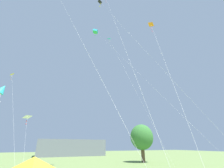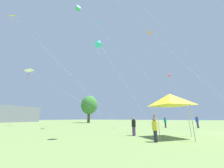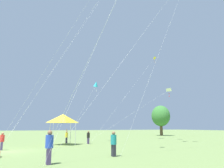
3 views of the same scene
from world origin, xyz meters
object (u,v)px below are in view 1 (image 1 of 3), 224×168
(kite_cyan_diamond_0, at_px, (2,89))
(kite_orange_delta_5, at_px, (151,26))
(kite_black_delta_6, at_px, (101,3))
(kite_yellow_delta_4, at_px, (12,76))
(kite_blue_delta_3, at_px, (106,0))
(kite_cyan_delta_7, at_px, (110,40))
(kite_white_delta_8, at_px, (27,117))
(kite_cyan_box_1, at_px, (95,32))

(kite_cyan_diamond_0, distance_m, kite_orange_delta_5, 16.18)
(kite_black_delta_6, bearing_deg, kite_yellow_delta_4, 140.93)
(kite_blue_delta_3, relative_size, kite_black_delta_6, 1.07)
(kite_cyan_delta_7, bearing_deg, kite_blue_delta_3, -118.59)
(kite_orange_delta_5, relative_size, kite_white_delta_8, 1.19)
(kite_cyan_box_1, xyz_separation_m, kite_cyan_delta_7, (1.17, -6.20, -6.73))
(kite_white_delta_8, bearing_deg, kite_cyan_box_1, 13.01)
(kite_cyan_box_1, height_order, kite_blue_delta_3, kite_cyan_box_1)
(kite_yellow_delta_4, relative_size, kite_black_delta_6, 0.57)
(kite_cyan_diamond_0, relative_size, kite_white_delta_8, 0.57)
(kite_blue_delta_3, distance_m, kite_yellow_delta_4, 19.06)
(kite_orange_delta_5, bearing_deg, kite_white_delta_8, 129.34)
(kite_blue_delta_3, height_order, kite_yellow_delta_4, kite_blue_delta_3)
(kite_black_delta_6, bearing_deg, kite_cyan_delta_7, 55.54)
(kite_yellow_delta_4, bearing_deg, kite_black_delta_6, -39.07)
(kite_blue_delta_3, height_order, kite_cyan_delta_7, kite_blue_delta_3)
(kite_cyan_box_1, bearing_deg, kite_blue_delta_3, -98.73)
(kite_orange_delta_5, height_order, kite_black_delta_6, kite_black_delta_6)
(kite_yellow_delta_4, bearing_deg, kite_orange_delta_5, -43.03)
(kite_cyan_delta_7, distance_m, kite_white_delta_8, 19.28)
(kite_cyan_box_1, xyz_separation_m, kite_orange_delta_5, (1.78, -17.26, -12.56))
(kite_cyan_diamond_0, bearing_deg, kite_cyan_box_1, 51.51)
(kite_cyan_diamond_0, height_order, kite_blue_delta_3, kite_blue_delta_3)
(kite_cyan_diamond_0, distance_m, kite_blue_delta_3, 20.49)
(kite_orange_delta_5, height_order, kite_white_delta_8, kite_orange_delta_5)
(kite_orange_delta_5, xyz_separation_m, kite_black_delta_6, (-4.44, 5.47, 7.58))
(kite_cyan_box_1, bearing_deg, kite_yellow_delta_4, -167.73)
(kite_cyan_box_1, distance_m, kite_white_delta_8, 24.16)
(kite_cyan_delta_7, bearing_deg, kite_white_delta_8, 161.83)
(kite_black_delta_6, bearing_deg, kite_cyan_box_1, 77.28)
(kite_cyan_delta_7, xyz_separation_m, kite_white_delta_8, (-11.57, 3.80, -14.94))
(kite_blue_delta_3, relative_size, kite_yellow_delta_4, 1.88)
(kite_blue_delta_3, distance_m, kite_black_delta_6, 1.66)
(kite_blue_delta_3, bearing_deg, kite_white_delta_8, 133.01)
(kite_cyan_box_1, distance_m, kite_black_delta_6, 13.07)
(kite_white_delta_8, bearing_deg, kite_yellow_delta_4, -170.21)
(kite_cyan_diamond_0, xyz_separation_m, kite_cyan_box_1, (11.40, 14.34, 21.47))
(kite_blue_delta_3, relative_size, kite_orange_delta_5, 1.53)
(kite_cyan_diamond_0, height_order, kite_orange_delta_5, kite_orange_delta_5)
(kite_cyan_box_1, xyz_separation_m, kite_black_delta_6, (-2.66, -11.79, -4.98))
(kite_black_delta_6, bearing_deg, kite_blue_delta_3, 10.16)
(kite_cyan_box_1, distance_m, kite_orange_delta_5, 21.42)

